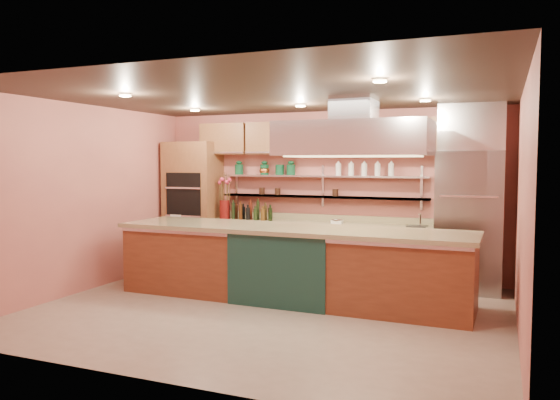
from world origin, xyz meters
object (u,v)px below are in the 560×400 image
at_px(kitchen_scale, 337,221).
at_px(copper_kettle, 264,171).
at_px(flower_vase, 225,209).
at_px(island, 290,263).
at_px(green_canister, 280,170).
at_px(refrigerator, 469,222).

relative_size(kitchen_scale, copper_kettle, 1.12).
relative_size(flower_vase, copper_kettle, 2.09).
height_order(island, green_canister, green_canister).
bearing_deg(refrigerator, island, -146.73).
relative_size(island, copper_kettle, 31.20).
height_order(flower_vase, copper_kettle, copper_kettle).
xyz_separation_m(refrigerator, green_canister, (-3.16, 0.23, 0.75)).
bearing_deg(flower_vase, copper_kettle, 18.25).
distance_m(island, flower_vase, 2.45).
height_order(flower_vase, green_canister, green_canister).
bearing_deg(flower_vase, green_canister, 12.80).
height_order(flower_vase, kitchen_scale, flower_vase).
xyz_separation_m(kitchen_scale, copper_kettle, (-1.41, 0.22, 0.80)).
distance_m(island, copper_kettle, 2.44).
relative_size(island, flower_vase, 14.94).
distance_m(copper_kettle, green_canister, 0.30).
bearing_deg(refrigerator, flower_vase, 179.86).
bearing_deg(island, refrigerator, 34.07).
xyz_separation_m(island, flower_vase, (-1.84, 1.51, 0.58)).
bearing_deg(copper_kettle, island, -55.96).
xyz_separation_m(island, kitchen_scale, (0.24, 1.51, 0.46)).
bearing_deg(island, copper_kettle, 124.84).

